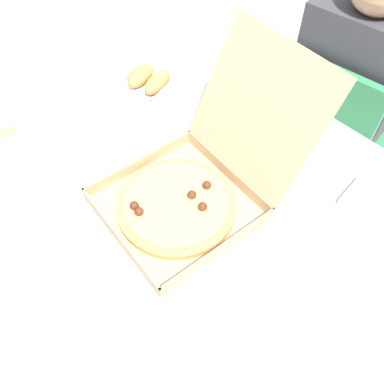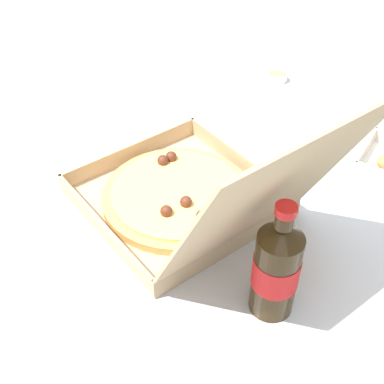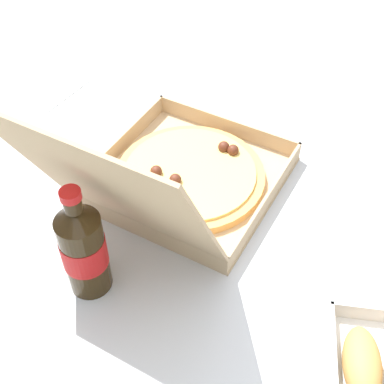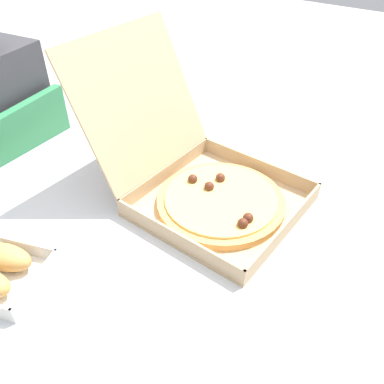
{
  "view_description": "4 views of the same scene",
  "coord_description": "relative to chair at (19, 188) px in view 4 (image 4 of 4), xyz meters",
  "views": [
    {
      "loc": [
        0.46,
        -0.48,
        1.59
      ],
      "look_at": [
        0.02,
        -0.08,
        0.82
      ],
      "focal_mm": 37.47,
      "sensor_mm": 36.0,
      "label": 1
    },
    {
      "loc": [
        0.49,
        0.47,
        1.46
      ],
      "look_at": [
        -0.02,
        -0.09,
        0.78
      ],
      "focal_mm": 47.81,
      "sensor_mm": 36.0,
      "label": 2
    },
    {
      "loc": [
        -0.31,
        0.57,
        1.5
      ],
      "look_at": [
        -0.04,
        -0.04,
        0.8
      ],
      "focal_mm": 48.55,
      "sensor_mm": 36.0,
      "label": 3
    },
    {
      "loc": [
        -0.65,
        -0.45,
        1.39
      ],
      "look_at": [
        -0.03,
        -0.05,
        0.79
      ],
      "focal_mm": 37.9,
      "sensor_mm": 36.0,
      "label": 4
    }
  ],
  "objects": [
    {
      "name": "dining_table",
      "position": [
        0.03,
        -0.7,
        0.2
      ],
      "size": [
        1.42,
        0.94,
        0.75
      ],
      "color": "silver",
      "rests_on": "ground_plane"
    },
    {
      "name": "paper_menu",
      "position": [
        0.52,
        -0.97,
        0.28
      ],
      "size": [
        0.23,
        0.18,
        0.0
      ],
      "primitive_type": "cube",
      "rotation": [
        0.0,
        0.0,
        -0.13
      ],
      "color": "white",
      "rests_on": "dining_table"
    },
    {
      "name": "pizza_box_open",
      "position": [
        0.03,
        -0.77,
        0.33
      ],
      "size": [
        0.38,
        0.52,
        0.36
      ],
      "color": "tan",
      "rests_on": "dining_table"
    },
    {
      "name": "cola_bottle",
      "position": [
        0.08,
        -0.52,
        0.37
      ],
      "size": [
        0.07,
        0.07,
        0.22
      ],
      "color": "#33230F",
      "rests_on": "dining_table"
    },
    {
      "name": "napkin_pile",
      "position": [
        0.35,
        -0.44,
        0.29
      ],
      "size": [
        0.12,
        0.12,
        0.02
      ],
      "primitive_type": "cube",
      "rotation": [
        0.0,
        0.0,
        0.09
      ],
      "color": "white",
      "rests_on": "dining_table"
    },
    {
      "name": "ground_plane",
      "position": [
        0.03,
        -0.7,
        -0.48
      ],
      "size": [
        10.0,
        10.0,
        0.0
      ],
      "primitive_type": "plane",
      "color": "beige"
    },
    {
      "name": "chair",
      "position": [
        0.0,
        0.0,
        0.0
      ],
      "size": [
        0.44,
        0.44,
        0.83
      ],
      "color": "#338451",
      "rests_on": "ground_plane"
    }
  ]
}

